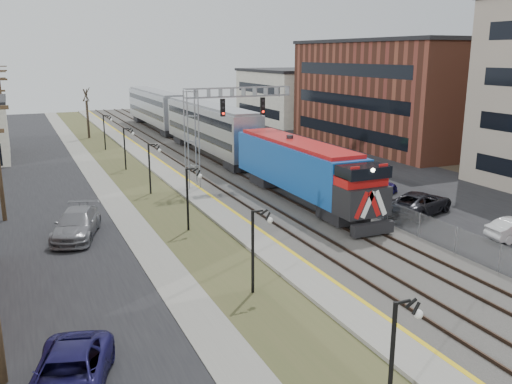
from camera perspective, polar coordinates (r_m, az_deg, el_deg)
ground at (r=21.59m, az=19.09°, el=-16.45°), size 160.00×160.00×0.00m
street_west at (r=49.37m, az=-21.41°, el=0.78°), size 7.00×120.00×0.04m
sidewalk at (r=49.73m, az=-16.25°, el=1.32°), size 2.00×120.00×0.08m
grass_median at (r=50.20m, az=-12.87°, el=1.64°), size 4.00×120.00×0.06m
platform at (r=50.82m, az=-9.56°, el=2.06°), size 2.00×120.00×0.24m
ballast_bed at (r=52.26m, az=-4.26°, el=2.54°), size 8.00×120.00×0.20m
parking_lot at (r=57.38m, az=7.10°, el=3.45°), size 16.00×120.00×0.04m
platform_edge at (r=51.02m, az=-8.61°, el=2.29°), size 0.24×120.00×0.01m
track_near at (r=51.60m, az=-6.35°, el=2.54°), size 1.58×120.00×0.15m
track_far at (r=52.74m, az=-2.73°, el=2.87°), size 1.58×120.00×0.15m
train at (r=61.46m, az=-6.14°, el=6.91°), size 3.00×63.05×5.33m
signal_gantry at (r=43.93m, az=-4.68°, el=7.54°), size 9.00×1.07×8.15m
lampposts at (r=33.93m, az=-7.36°, el=-0.74°), size 0.14×62.14×4.00m
fence at (r=53.66m, az=-0.04°, el=3.66°), size 0.04×120.00×1.60m
buildings_east at (r=62.12m, az=20.45°, el=9.36°), size 16.00×76.00×15.00m
bare_trees at (r=52.69m, az=-23.19°, el=4.39°), size 12.30×42.30×5.95m
car_lot_c at (r=38.86m, az=16.84°, el=-1.16°), size 6.19×4.43×1.56m
car_lot_d at (r=43.23m, az=12.19°, el=0.52°), size 4.92×2.88×1.34m
car_lot_e at (r=53.40m, az=4.67°, el=3.56°), size 5.05×2.92×1.62m
car_lot_f at (r=58.76m, az=3.74°, el=4.43°), size 4.24×2.92×1.32m
car_street_a at (r=19.30m, az=-19.12°, el=-17.95°), size 3.74×5.59×1.42m
car_street_b at (r=34.28m, az=-18.37°, el=-3.28°), size 3.85×6.06×1.63m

